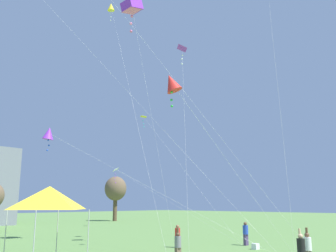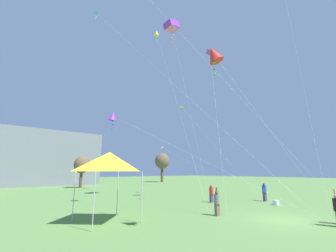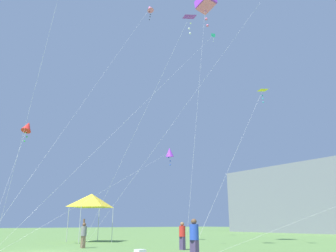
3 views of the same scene
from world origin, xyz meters
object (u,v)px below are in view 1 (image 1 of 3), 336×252
(festival_tent, at_px, (49,198))
(cooler_box, at_px, (255,246))
(person_white_shirt, at_px, (308,247))
(kite_purple_box_1, at_px, (132,7))
(person_blue_shirt, at_px, (246,233))
(kite_red_diamond_2, at_px, (172,83))
(person_black_shirt, at_px, (301,249))
(person_red_shirt, at_px, (178,235))
(person_grey_shirt, at_px, (178,245))
(kite_purple_diamond_4, at_px, (49,133))
(kite_white_delta_5, at_px, (116,171))
(kite_purple_delta_6, at_px, (182,49))
(kite_yellow_diamond_9, at_px, (111,7))
(kite_yellow_delta_7, at_px, (144,118))

(festival_tent, distance_m, cooler_box, 15.66)
(festival_tent, height_order, person_white_shirt, festival_tent)
(kite_purple_box_1, bearing_deg, person_blue_shirt, -48.90)
(kite_red_diamond_2, bearing_deg, person_black_shirt, -22.20)
(kite_red_diamond_2, bearing_deg, person_white_shirt, -19.71)
(person_red_shirt, bearing_deg, person_white_shirt, 144.98)
(person_grey_shirt, xyz_separation_m, kite_purple_box_1, (3.66, 8.72, 20.10))
(person_blue_shirt, relative_size, kite_purple_diamond_4, 0.11)
(festival_tent, relative_size, person_black_shirt, 2.08)
(kite_white_delta_5, bearing_deg, kite_red_diamond_2, -125.46)
(kite_red_diamond_2, height_order, kite_white_delta_5, kite_red_diamond_2)
(kite_purple_box_1, height_order, kite_white_delta_5, kite_purple_box_1)
(person_black_shirt, bearing_deg, kite_white_delta_5, -14.19)
(cooler_box, bearing_deg, person_blue_shirt, 46.46)
(kite_white_delta_5, bearing_deg, kite_purple_delta_6, -117.04)
(cooler_box, height_order, kite_purple_delta_6, kite_purple_delta_6)
(person_grey_shirt, height_order, kite_white_delta_5, kite_white_delta_5)
(kite_purple_box_1, height_order, kite_red_diamond_2, kite_purple_box_1)
(person_grey_shirt, xyz_separation_m, kite_white_delta_5, (17.73, 27.56, 7.00))
(kite_yellow_diamond_9, bearing_deg, person_white_shirt, -98.39)
(kite_purple_diamond_4, xyz_separation_m, kite_purple_delta_6, (9.39, -4.92, 8.11))
(person_grey_shirt, bearing_deg, festival_tent, -0.54)
(person_blue_shirt, height_order, kite_purple_diamond_4, kite_purple_diamond_4)
(kite_yellow_delta_7, bearing_deg, cooler_box, -86.20)
(person_white_shirt, distance_m, person_red_shirt, 11.03)
(cooler_box, height_order, kite_yellow_diamond_9, kite_yellow_diamond_9)
(person_red_shirt, height_order, kite_purple_delta_6, kite_purple_delta_6)
(kite_purple_box_1, distance_m, kite_yellow_delta_7, 10.48)
(person_blue_shirt, xyz_separation_m, kite_purple_diamond_4, (-13.29, 8.14, 7.35))
(person_blue_shirt, bearing_deg, person_black_shirt, 12.49)
(kite_red_diamond_2, relative_size, kite_yellow_diamond_9, 0.38)
(kite_yellow_diamond_9, bearing_deg, kite_purple_delta_6, -92.88)
(person_red_shirt, distance_m, kite_yellow_diamond_9, 26.39)
(kite_white_delta_5, relative_size, kite_purple_delta_6, 1.57)
(kite_purple_diamond_4, relative_size, kite_purple_delta_6, 0.96)
(person_grey_shirt, height_order, kite_purple_diamond_4, kite_purple_diamond_4)
(person_black_shirt, height_order, kite_yellow_delta_7, kite_yellow_delta_7)
(festival_tent, height_order, kite_red_diamond_2, kite_red_diamond_2)
(kite_purple_box_1, bearing_deg, kite_red_diamond_2, -123.40)
(festival_tent, bearing_deg, person_grey_shirt, -25.40)
(person_blue_shirt, bearing_deg, kite_white_delta_5, -140.55)
(cooler_box, bearing_deg, kite_yellow_diamond_9, 95.60)
(person_grey_shirt, distance_m, kite_purple_box_1, 22.21)
(festival_tent, xyz_separation_m, cooler_box, (14.87, -3.56, -3.40))
(festival_tent, distance_m, person_white_shirt, 14.10)
(person_red_shirt, bearing_deg, person_blue_shirt, -148.12)
(kite_yellow_delta_7, relative_size, kite_yellow_diamond_9, 0.46)
(person_black_shirt, xyz_separation_m, kite_purple_delta_6, (3.58, 11.08, 15.46))
(person_red_shirt, xyz_separation_m, kite_white_delta_5, (12.60, 23.02, 7.01))
(kite_red_diamond_2, xyz_separation_m, kite_yellow_diamond_9, (11.05, 19.16, 15.82))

